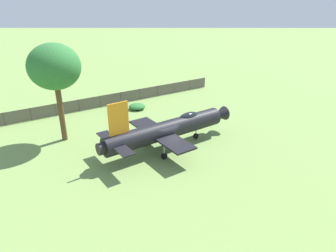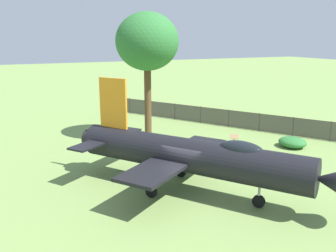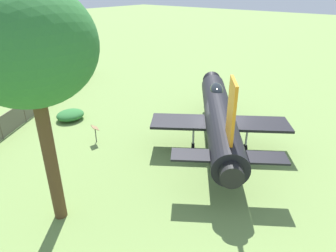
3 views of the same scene
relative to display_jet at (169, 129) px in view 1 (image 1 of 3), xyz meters
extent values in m
plane|color=#75934C|center=(-0.21, 0.31, -1.99)|extent=(200.00, 200.00, 0.00)
cylinder|color=black|center=(-0.21, 0.31, -0.04)|extent=(8.53, 11.16, 1.75)
cone|color=black|center=(3.67, -5.27, -0.04)|extent=(2.14, 2.16, 1.49)
cylinder|color=black|center=(-3.90, 5.59, -0.04)|extent=(1.21, 1.09, 1.05)
ellipsoid|color=black|center=(1.35, -1.93, 0.70)|extent=(2.00, 2.32, 0.84)
cube|color=orange|center=(-2.91, 4.17, 2.23)|extent=(1.14, 1.56, 2.79)
cube|color=black|center=(1.49, 2.25, -0.26)|extent=(3.88, 3.59, 0.16)
cube|color=black|center=(-2.63, -0.62, -0.26)|extent=(3.88, 3.59, 0.16)
cube|color=black|center=(-1.74, 5.59, 0.13)|extent=(2.11, 1.93, 0.10)
cube|color=black|center=(-4.65, 3.56, 0.13)|extent=(2.11, 1.93, 0.10)
cylinder|color=#A5A8AD|center=(1.91, -2.74, -0.95)|extent=(0.12, 0.12, 1.47)
cylinder|color=black|center=(1.91, -2.74, -1.69)|extent=(0.49, 0.60, 0.60)
cylinder|color=#A5A8AD|center=(0.37, 2.22, -0.95)|extent=(0.12, 0.12, 1.47)
cylinder|color=black|center=(0.37, 2.22, -1.69)|extent=(0.49, 0.60, 0.60)
cylinder|color=#A5A8AD|center=(-2.22, 0.42, -0.95)|extent=(0.12, 0.12, 1.47)
cylinder|color=black|center=(-2.22, 0.42, -1.69)|extent=(0.49, 0.60, 0.60)
cylinder|color=brown|center=(1.73, 10.56, 1.11)|extent=(0.53, 0.53, 6.18)
ellipsoid|color=#2D7033|center=(1.73, 10.56, 5.48)|extent=(4.67, 4.86, 4.31)
cylinder|color=#4C4238|center=(20.02, -5.54, -1.21)|extent=(0.08, 0.08, 1.56)
cylinder|color=#4C4238|center=(18.54, -3.15, -1.21)|extent=(0.08, 0.08, 1.56)
cylinder|color=#4C4238|center=(17.06, -0.76, -1.21)|extent=(0.08, 0.08, 1.56)
cylinder|color=#4C4238|center=(15.57, 1.62, -1.21)|extent=(0.08, 0.08, 1.56)
cylinder|color=#4C4238|center=(14.09, 4.01, -1.21)|extent=(0.08, 0.08, 1.56)
cylinder|color=#4C4238|center=(12.61, 6.40, -1.21)|extent=(0.08, 0.08, 1.56)
cylinder|color=#4C4238|center=(11.13, 8.78, -1.21)|extent=(0.08, 0.08, 1.56)
cylinder|color=#4C4238|center=(9.65, 11.17, -1.21)|extent=(0.08, 0.08, 1.56)
cylinder|color=#4C4238|center=(8.17, 13.56, -1.21)|extent=(0.08, 0.08, 1.56)
cylinder|color=#4C4238|center=(6.68, 15.94, -1.21)|extent=(0.08, 0.08, 1.56)
cylinder|color=#4C4238|center=(5.20, 18.33, -1.21)|extent=(0.08, 0.08, 1.56)
cylinder|color=#4C4238|center=(11.13, 8.78, -0.48)|extent=(17.82, 28.66, 0.05)
cube|color=#59544C|center=(11.13, 8.78, -1.21)|extent=(17.80, 28.65, 1.49)
ellipsoid|color=#2D7033|center=(10.37, 4.04, -1.62)|extent=(1.88, 2.08, 0.73)
cylinder|color=#333333|center=(6.01, 5.12, -1.54)|extent=(0.06, 0.06, 0.90)
cube|color=olive|center=(6.01, 5.12, -0.97)|extent=(0.71, 0.61, 0.25)
camera|label=1|loc=(-26.39, 0.03, 12.02)|focal=33.04mm
camera|label=2|loc=(-8.66, -15.34, 5.82)|focal=39.33mm
camera|label=3|loc=(-8.55, 15.70, 7.40)|focal=32.24mm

